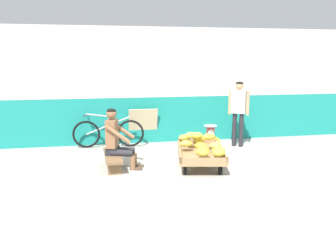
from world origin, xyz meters
The scene contains 12 objects.
ground_plane centered at (0.00, 0.00, 0.00)m, with size 80.00×80.00×0.00m, color #A39E93.
back_wall centered at (0.00, 3.08, 1.39)m, with size 16.00×0.30×2.79m.
banana_cart centered at (0.16, 0.87, 0.24)m, with size 1.09×1.57×0.36m.
banana_pile centered at (0.17, 0.90, 0.46)m, with size 0.77×1.48×0.26m.
low_bench centered at (-1.50, 1.06, 0.20)m, with size 0.35×1.11×0.27m.
vendor_seated centered at (-1.42, 1.03, 0.57)m, with size 0.73×0.58×1.14m.
plastic_crate centered at (0.68, 1.86, 0.15)m, with size 0.36×0.28×0.30m.
weighing_scale centered at (0.68, 1.85, 0.45)m, with size 0.30×0.30×0.29m.
bicycle_near_left centered at (-1.56, 2.65, 0.35)m, with size 1.66×0.48×0.86m.
sign_board centered at (-0.71, 2.91, 0.43)m, with size 0.70×0.28×0.87m.
customer_adult centered at (1.45, 2.18, 0.95)m, with size 0.42×0.35×1.53m.
shopping_bag centered at (0.79, 1.33, 0.12)m, with size 0.18×0.12×0.24m, color silver.
Camera 1 is at (-1.62, -5.25, 2.03)m, focal length 36.40 mm.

